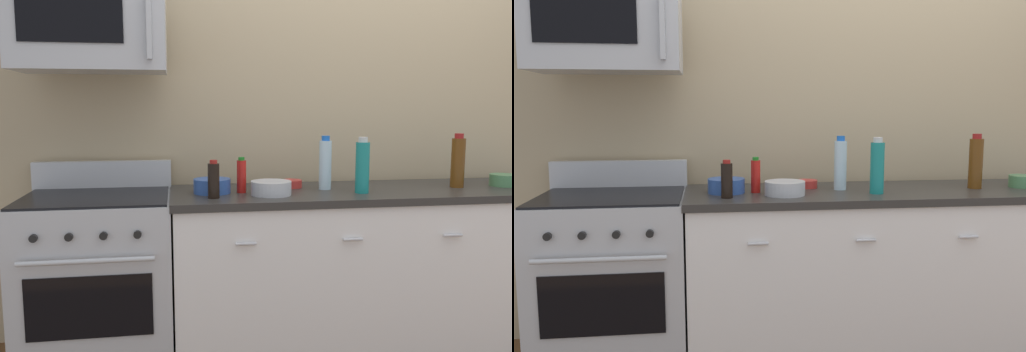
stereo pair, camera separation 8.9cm
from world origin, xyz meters
TOP-DOWN VIEW (x-y plane):
  - ground_plane at (0.00, 0.00)m, footprint 6.49×6.49m
  - back_wall at (0.00, 0.41)m, footprint 5.41×0.10m
  - counter_unit at (-0.00, -0.00)m, footprint 2.32×0.66m
  - range_oven at (-1.54, 0.00)m, footprint 0.76×0.69m
  - microwave at (-1.54, 0.05)m, footprint 0.74×0.44m
  - bottle_hot_sauce_red at (-0.78, -0.01)m, footprint 0.05×0.05m
  - bottle_wine_amber at (0.45, -0.02)m, footprint 0.08×0.08m
  - bottle_soy_sauce_dark at (-0.94, -0.16)m, footprint 0.06×0.06m
  - bottle_water_clear at (-0.31, 0.03)m, footprint 0.07×0.07m
  - bottle_sparkling_teal at (-0.15, -0.12)m, footprint 0.07×0.07m
  - bowl_blue_mixing at (-0.94, 0.00)m, footprint 0.20×0.20m
  - bowl_red_small at (-0.48, 0.12)m, footprint 0.12×0.12m
  - bowl_steel_prep at (-0.64, -0.11)m, footprint 0.21×0.21m
  - bowl_green_glaze at (0.75, -0.01)m, footprint 0.15×0.15m

SIDE VIEW (x-z plane):
  - ground_plane at x=0.00m, z-range 0.00..0.00m
  - counter_unit at x=0.00m, z-range 0.00..0.92m
  - range_oven at x=-1.54m, z-range -0.07..1.00m
  - bowl_red_small at x=-0.48m, z-range 0.92..0.96m
  - bowl_green_glaze at x=0.75m, z-range 0.92..0.99m
  - bowl_steel_prep at x=-0.64m, z-range 0.92..0.99m
  - bowl_blue_mixing at x=-0.94m, z-range 0.92..1.00m
  - bottle_hot_sauce_red at x=-0.78m, z-range 0.92..1.11m
  - bottle_soy_sauce_dark at x=-0.94m, z-range 0.92..1.11m
  - bottle_water_clear at x=-0.31m, z-range 0.91..1.21m
  - bottle_sparkling_teal at x=-0.15m, z-range 0.91..1.21m
  - bottle_wine_amber at x=0.45m, z-range 0.91..1.22m
  - back_wall at x=0.00m, z-range 0.00..2.70m
  - microwave at x=-1.54m, z-range 1.55..1.95m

